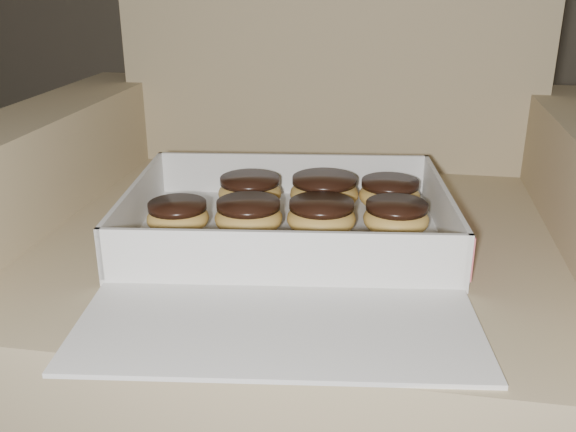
{
  "coord_description": "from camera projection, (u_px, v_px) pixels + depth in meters",
  "views": [
    {
      "loc": [
        0.41,
        0.03,
        0.75
      ],
      "look_at": [
        0.28,
        0.8,
        0.45
      ],
      "focal_mm": 40.0,
      "sensor_mm": 36.0,
      "label": 1
    }
  ],
  "objects": [
    {
      "name": "bakery_box",
      "position": [
        289.0,
        239.0,
        0.8
      ],
      "size": [
        0.46,
        0.52,
        0.07
      ],
      "rotation": [
        0.0,
        0.0,
        0.13
      ],
      "color": "silver",
      "rests_on": "armchair"
    },
    {
      "name": "donut_b",
      "position": [
        321.0,
        216.0,
        0.82
      ],
      "size": [
        0.09,
        0.09,
        0.04
      ],
      "color": "gold",
      "rests_on": "bakery_box"
    },
    {
      "name": "donut_g",
      "position": [
        324.0,
        192.0,
        0.91
      ],
      "size": [
        0.1,
        0.1,
        0.05
      ],
      "color": "gold",
      "rests_on": "bakery_box"
    },
    {
      "name": "donut_c",
      "position": [
        250.0,
        191.0,
        0.91
      ],
      "size": [
        0.09,
        0.09,
        0.05
      ],
      "color": "gold",
      "rests_on": "bakery_box"
    },
    {
      "name": "crumb_d",
      "position": [
        377.0,
        262.0,
        0.75
      ],
      "size": [
        0.01,
        0.01,
        0.0
      ],
      "primitive_type": "ellipsoid",
      "color": "black",
      "rests_on": "bakery_box"
    },
    {
      "name": "crumb_e",
      "position": [
        295.0,
        256.0,
        0.76
      ],
      "size": [
        0.01,
        0.01,
        0.0
      ],
      "primitive_type": "ellipsoid",
      "color": "black",
      "rests_on": "bakery_box"
    },
    {
      "name": "crumb_c",
      "position": [
        123.0,
        272.0,
        0.72
      ],
      "size": [
        0.01,
        0.01,
        0.0
      ],
      "primitive_type": "ellipsoid",
      "color": "black",
      "rests_on": "bakery_box"
    },
    {
      "name": "crumb_b",
      "position": [
        242.0,
        231.0,
        0.83
      ],
      "size": [
        0.01,
        0.01,
        0.0
      ],
      "primitive_type": "ellipsoid",
      "color": "black",
      "rests_on": "bakery_box"
    },
    {
      "name": "armchair",
      "position": [
        308.0,
        286.0,
        0.98
      ],
      "size": [
        0.9,
        0.76,
        0.94
      ],
      "color": "tan",
      "rests_on": "floor"
    },
    {
      "name": "donut_d",
      "position": [
        249.0,
        216.0,
        0.83
      ],
      "size": [
        0.09,
        0.09,
        0.04
      ],
      "color": "gold",
      "rests_on": "bakery_box"
    },
    {
      "name": "crumb_a",
      "position": [
        267.0,
        266.0,
        0.74
      ],
      "size": [
        0.01,
        0.01,
        0.0
      ],
      "primitive_type": "ellipsoid",
      "color": "black",
      "rests_on": "bakery_box"
    },
    {
      "name": "donut_a",
      "position": [
        396.0,
        217.0,
        0.82
      ],
      "size": [
        0.08,
        0.08,
        0.04
      ],
      "color": "gold",
      "rests_on": "bakery_box"
    },
    {
      "name": "donut_f",
      "position": [
        389.0,
        194.0,
        0.91
      ],
      "size": [
        0.09,
        0.09,
        0.04
      ],
      "color": "gold",
      "rests_on": "bakery_box"
    },
    {
      "name": "donut_e",
      "position": [
        178.0,
        216.0,
        0.83
      ],
      "size": [
        0.08,
        0.08,
        0.04
      ],
      "color": "gold",
      "rests_on": "bakery_box"
    }
  ]
}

